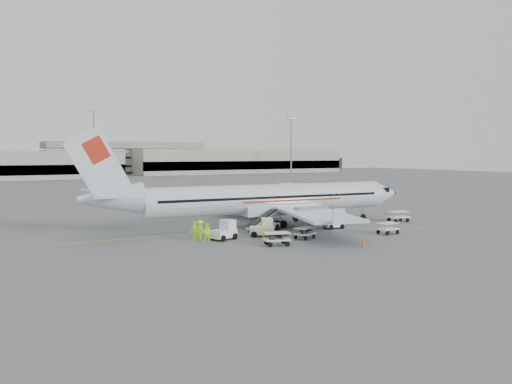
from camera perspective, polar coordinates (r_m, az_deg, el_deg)
ground at (r=55.16m, az=1.01°, el=-4.08°), size 360.00×360.00×0.00m
stripe_lead at (r=55.16m, az=1.01°, el=-4.07°), size 44.00×0.20×0.01m
stripe_cross at (r=57.53m, az=17.33°, el=-3.92°), size 0.20×20.00×0.01m
terminal_east at (r=215.49m, az=-2.13°, el=3.54°), size 90.00×26.00×10.00m
parking_garage at (r=213.75m, az=-14.84°, el=3.92°), size 62.00×24.00×14.00m
treeline at (r=223.99m, az=-21.99°, el=2.74°), size 300.00×3.00×6.00m
mast_center at (r=168.41m, az=-17.99°, el=5.14°), size 3.20×1.20×22.00m
mast_east at (r=197.04m, az=4.04°, el=5.19°), size 3.20×1.20×22.00m
aircraft at (r=56.00m, az=1.70°, el=1.47°), size 39.98×32.23×10.54m
jet_bridge at (r=69.82m, az=5.29°, el=-0.74°), size 3.71×14.73×3.83m
belt_loader at (r=52.61m, az=0.87°, el=-3.02°), size 5.28×3.43×2.68m
tug_fore at (r=54.93m, az=8.87°, el=-3.30°), size 2.19×1.36×1.63m
tug_mid at (r=49.18m, az=0.66°, el=-4.05°), size 2.69×2.22×1.81m
tug_aft at (r=47.32m, az=-3.70°, el=-4.37°), size 2.71×2.13×1.84m
cart_loaded_a at (r=48.02m, az=5.59°, el=-4.69°), size 2.44×1.98×1.11m
cart_loaded_b at (r=44.31m, az=2.40°, el=-5.39°), size 2.55×1.90×1.19m
cart_empty_a at (r=52.33m, az=14.84°, el=-4.04°), size 2.37×1.57×1.16m
cart_empty_b at (r=62.09m, az=15.94°, el=-2.70°), size 2.60×1.73×1.28m
cone_nose at (r=70.11m, az=16.43°, el=-2.21°), size 0.35×0.35×0.57m
cone_port at (r=65.62m, az=-4.09°, el=-2.48°), size 0.36×0.36×0.58m
cone_stbd at (r=45.00m, az=12.19°, el=-5.70°), size 0.38×0.38×0.63m
crew_a at (r=47.78m, az=0.93°, el=-4.27°), size 0.79×0.78×1.84m
crew_b at (r=46.08m, az=-5.51°, el=-4.65°), size 1.02×0.89×1.79m
crew_c at (r=47.55m, az=-6.37°, el=-4.33°), size 1.02×1.35×1.86m
crew_d at (r=47.19m, az=-7.02°, el=-4.44°), size 1.14×0.89×1.81m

